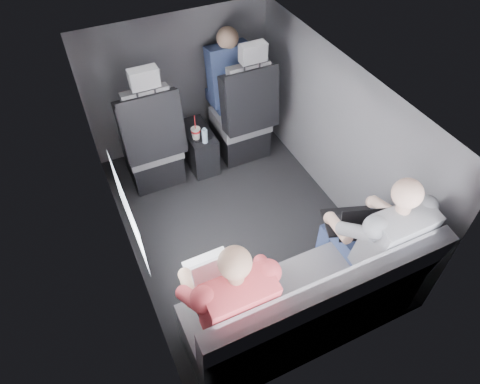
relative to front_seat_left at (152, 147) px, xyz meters
name	(u,v)px	position (x,y,z in m)	size (l,w,h in m)	color
floor	(238,224)	(0.45, -0.84, -0.40)	(2.60, 2.60, 0.00)	black
ceiling	(237,89)	(0.45, -0.84, 0.95)	(2.60, 2.60, 0.00)	#B2B2AD
panel_left	(120,204)	(-0.45, -0.84, 0.27)	(0.02, 2.60, 1.35)	#56565B
panel_right	(337,135)	(1.35, -0.84, 0.27)	(0.02, 2.60, 1.35)	#56565B
panel_front	(179,83)	(0.45, 0.46, 0.27)	(1.80, 0.02, 1.35)	#56565B
panel_back	(334,307)	(0.45, -2.14, 0.27)	(1.80, 0.02, 1.35)	#56565B
side_window	(128,211)	(-0.43, -1.14, 0.50)	(0.02, 0.75, 0.42)	white
seatbelt	(251,94)	(0.90, -0.17, 0.40)	(0.05, 0.01, 0.65)	black
front_seat_left	(152,147)	(0.00, 0.00, 0.00)	(0.52, 0.58, 1.26)	black
front_seat_right	(243,121)	(0.90, 0.00, 0.00)	(0.52, 0.58, 1.26)	black
center_console	(199,147)	(0.45, 0.04, -0.20)	(0.24, 0.48, 0.41)	black
rear_bench	(305,306)	(0.45, -1.90, -0.09)	(1.60, 0.57, 0.92)	slate
soda_cup	(196,133)	(0.40, -0.07, 0.07)	(0.09, 0.09, 0.26)	white
water_bottle	(205,136)	(0.45, -0.14, 0.07)	(0.05, 0.05, 0.15)	#AAC9E6
laptop_white	(212,269)	(-0.07, -1.58, 0.23)	(0.30, 0.28, 0.22)	white
laptop_black	(356,222)	(0.96, -1.65, 0.23)	(0.42, 0.42, 0.25)	black
passenger_rear_left	(228,299)	(-0.06, -1.81, 0.22)	(0.49, 0.61, 1.21)	#323237
passenger_rear_right	(375,237)	(1.01, -1.81, 0.23)	(0.51, 0.62, 1.23)	navy
passenger_front_right	(228,76)	(0.87, 0.26, 0.35)	(0.39, 0.39, 0.79)	navy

